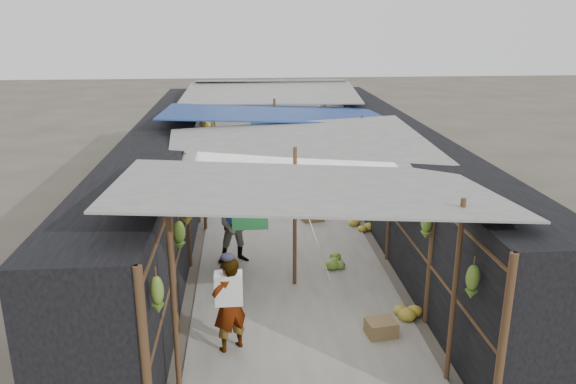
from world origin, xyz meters
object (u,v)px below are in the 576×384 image
object	(u,v)px
crate_near	(381,328)
vendor_seated	(315,166)
vendor_elderly	(229,305)
black_basin	(302,170)
shopper_blue	(237,224)

from	to	relation	value
crate_near	vendor_seated	world-z (taller)	vendor_seated
vendor_elderly	crate_near	bearing A→B (deg)	153.13
crate_near	vendor_elderly	world-z (taller)	vendor_elderly
crate_near	vendor_seated	bearing A→B (deg)	80.92
black_basin	vendor_elderly	distance (m)	10.07
vendor_elderly	vendor_seated	xyz separation A→B (m)	(2.40, 8.75, -0.25)
shopper_blue	vendor_seated	xyz separation A→B (m)	(2.31, 5.62, -0.33)
vendor_elderly	vendor_seated	distance (m)	9.08
crate_near	black_basin	size ratio (longest dim) A/B	0.70
black_basin	vendor_seated	world-z (taller)	vendor_seated
black_basin	vendor_elderly	xyz separation A→B (m)	(-2.12, -9.82, 0.65)
vendor_elderly	shopper_blue	bearing A→B (deg)	-123.10
crate_near	shopper_blue	size ratio (longest dim) A/B	0.27
vendor_elderly	shopper_blue	distance (m)	3.13
black_basin	shopper_blue	size ratio (longest dim) A/B	0.38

